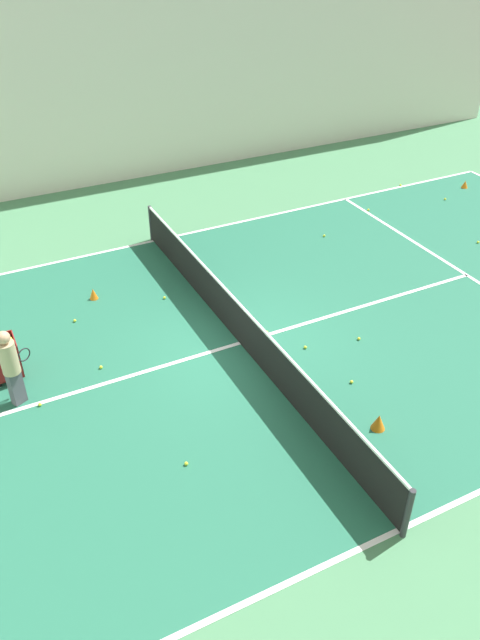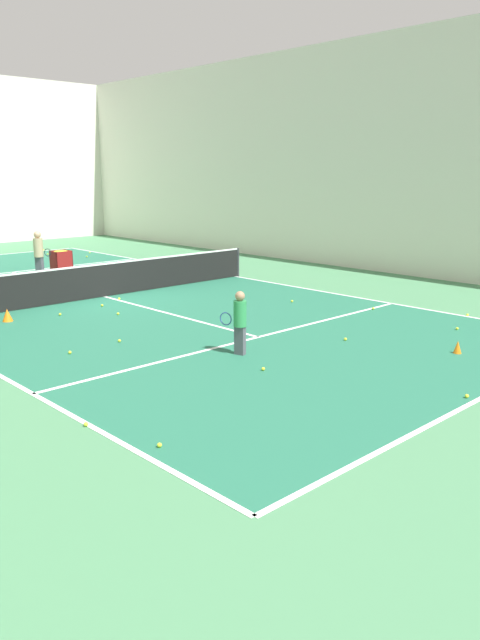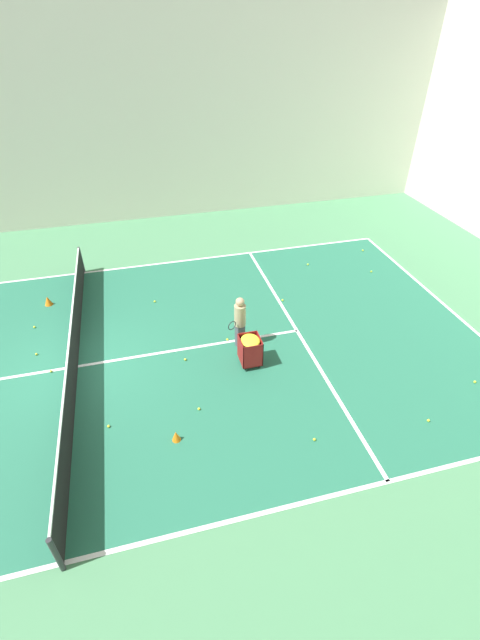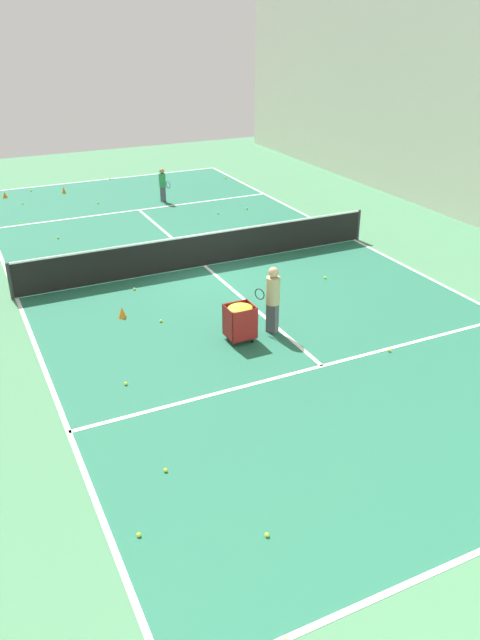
% 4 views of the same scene
% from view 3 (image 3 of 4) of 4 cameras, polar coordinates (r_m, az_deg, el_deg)
% --- Properties ---
extents(ground_plane, '(37.57, 37.57, 0.00)m').
position_cam_3_polar(ground_plane, '(13.00, -20.83, -5.82)').
color(ground_plane, '#477F56').
extents(court_playing_area, '(10.97, 24.01, 0.00)m').
position_cam_3_polar(court_playing_area, '(13.00, -20.84, -5.81)').
color(court_playing_area, '#23664C').
rests_on(court_playing_area, ground).
extents(line_baseline_far, '(10.97, 0.10, 0.00)m').
position_cam_3_polar(line_baseline_far, '(16.14, 25.79, 1.66)').
color(line_baseline_far, white).
rests_on(line_baseline_far, ground).
extents(line_sideline_left, '(0.10, 24.01, 0.00)m').
position_cam_3_polar(line_sideline_left, '(17.53, -20.07, 5.93)').
color(line_sideline_left, white).
rests_on(line_sideline_left, ground).
extents(line_sideline_right, '(0.10, 24.01, 0.00)m').
position_cam_3_polar(line_sideline_right, '(9.53, -22.43, -27.77)').
color(line_sideline_right, white).
rests_on(line_sideline_right, ground).
extents(line_service_far, '(10.97, 0.10, 0.00)m').
position_cam_3_polar(line_service_far, '(13.55, 7.60, -1.41)').
color(line_service_far, white).
rests_on(line_service_far, ground).
extents(line_centre_service, '(0.10, 13.21, 0.00)m').
position_cam_3_polar(line_centre_service, '(13.00, -20.84, -5.80)').
color(line_centre_service, white).
rests_on(line_centre_service, ground).
extents(hall_enclosure_left, '(0.15, 33.87, 8.58)m').
position_cam_3_polar(hall_enclosure_left, '(20.69, -22.21, 22.87)').
color(hall_enclosure_left, silver).
rests_on(hall_enclosure_left, ground).
extents(tennis_net, '(11.27, 0.10, 1.03)m').
position_cam_3_polar(tennis_net, '(12.67, -21.34, -4.00)').
color(tennis_net, '#2D2D33').
rests_on(tennis_net, ground).
extents(coach_at_net, '(0.50, 0.64, 1.67)m').
position_cam_3_polar(coach_at_net, '(12.31, -0.02, 0.13)').
color(coach_at_net, '#4C4C56').
rests_on(coach_at_net, ground).
extents(ball_cart, '(0.64, 0.57, 0.91)m').
position_cam_3_polar(ball_cart, '(11.84, 1.37, -3.47)').
color(ball_cart, maroon).
rests_on(ball_cart, ground).
extents(training_cone_0, '(0.21, 0.21, 0.28)m').
position_cam_3_polar(training_cone_0, '(10.41, -8.52, -15.03)').
color(training_cone_0, orange).
rests_on(training_cone_0, ground).
extents(training_cone_3, '(0.27, 0.27, 0.32)m').
position_cam_3_polar(training_cone_3, '(15.94, -24.23, 2.36)').
color(training_cone_3, orange).
rests_on(training_cone_3, ground).
extents(tennis_ball_0, '(0.07, 0.07, 0.07)m').
position_cam_3_polar(tennis_ball_0, '(17.25, 17.10, 6.20)').
color(tennis_ball_0, yellow).
rests_on(tennis_ball_0, ground).
extents(tennis_ball_5, '(0.07, 0.07, 0.07)m').
position_cam_3_polar(tennis_ball_5, '(13.27, 28.83, -7.24)').
color(tennis_ball_5, yellow).
rests_on(tennis_ball_5, ground).
extents(tennis_ball_6, '(0.07, 0.07, 0.07)m').
position_cam_3_polar(tennis_ball_6, '(11.09, -17.13, -13.38)').
color(tennis_ball_6, yellow).
rests_on(tennis_ball_6, ground).
extents(tennis_ball_7, '(0.07, 0.07, 0.07)m').
position_cam_3_polar(tennis_ball_7, '(17.20, 9.03, 7.33)').
color(tennis_ball_7, yellow).
rests_on(tennis_ball_7, ground).
extents(tennis_ball_9, '(0.07, 0.07, 0.07)m').
position_cam_3_polar(tennis_ball_9, '(14.87, 5.69, 2.66)').
color(tennis_ball_9, yellow).
rests_on(tennis_ball_9, ground).
extents(tennis_ball_10, '(0.07, 0.07, 0.07)m').
position_cam_3_polar(tennis_ball_10, '(12.43, -7.32, -5.24)').
color(tennis_ball_10, yellow).
rests_on(tennis_ball_10, ground).
extents(tennis_ball_11, '(0.07, 0.07, 0.07)m').
position_cam_3_polar(tennis_ball_11, '(10.52, 9.89, -15.42)').
color(tennis_ball_11, yellow).
rests_on(tennis_ball_11, ground).
extents(tennis_ball_13, '(0.07, 0.07, 0.07)m').
position_cam_3_polar(tennis_ball_13, '(13.07, -23.91, -6.26)').
color(tennis_ball_13, yellow).
rests_on(tennis_ball_13, ground).
extents(tennis_ball_14, '(0.07, 0.07, 0.07)m').
position_cam_3_polar(tennis_ball_14, '(13.04, -1.71, -2.61)').
color(tennis_ball_14, yellow).
rests_on(tennis_ball_14, ground).
extents(tennis_ball_16, '(0.07, 0.07, 0.07)m').
position_cam_3_polar(tennis_ball_16, '(15.02, -25.74, -0.86)').
color(tennis_ball_16, yellow).
rests_on(tennis_ball_16, ground).
extents(tennis_ball_18, '(0.07, 0.07, 0.07)m').
position_cam_3_polar(tennis_ball_18, '(18.78, 16.05, 8.92)').
color(tennis_ball_18, yellow).
rests_on(tennis_ball_18, ground).
extents(tennis_ball_19, '(0.07, 0.07, 0.07)m').
position_cam_3_polar(tennis_ball_19, '(11.04, -5.50, -11.70)').
color(tennis_ball_19, yellow).
rests_on(tennis_ball_19, ground).
extents(tennis_ball_25, '(0.07, 0.07, 0.07)m').
position_cam_3_polar(tennis_ball_25, '(11.69, 23.83, -12.15)').
color(tennis_ball_25, yellow).
rests_on(tennis_ball_25, ground).
extents(tennis_ball_26, '(0.07, 0.07, 0.07)m').
position_cam_3_polar(tennis_ball_26, '(13.84, -25.52, -4.13)').
color(tennis_ball_26, yellow).
rests_on(tennis_ball_26, ground).
extents(tennis_ball_28, '(0.07, 0.07, 0.07)m').
position_cam_3_polar(tennis_ball_28, '(15.02, -11.31, 2.45)').
color(tennis_ball_28, yellow).
rests_on(tennis_ball_28, ground).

